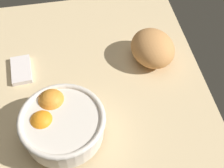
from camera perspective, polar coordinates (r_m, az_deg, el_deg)
ground_plane at (r=107.19cm, az=-2.85°, el=1.46°), size 77.23×67.34×3.00cm
fruit_bowl at (r=89.06cm, az=-8.96°, el=-6.65°), size 23.15×23.15×10.95cm
bread_loaf at (r=106.79cm, az=7.08°, el=6.21°), size 18.77×17.26×10.44cm
napkin_folded at (r=109.59cm, az=-15.50°, el=2.37°), size 11.57×6.83×1.60cm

